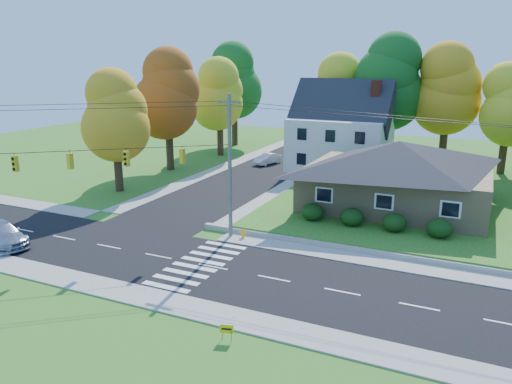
% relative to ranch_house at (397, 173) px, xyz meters
% --- Properties ---
extents(ground, '(120.00, 120.00, 0.00)m').
position_rel_ranch_house_xyz_m(ground, '(-8.00, -16.00, -3.27)').
color(ground, '#3D7923').
extents(road_main, '(90.00, 8.00, 0.02)m').
position_rel_ranch_house_xyz_m(road_main, '(-8.00, -16.00, -3.26)').
color(road_main, black).
rests_on(road_main, ground).
extents(road_cross, '(8.00, 44.00, 0.02)m').
position_rel_ranch_house_xyz_m(road_cross, '(-16.00, 10.00, -3.25)').
color(road_cross, black).
rests_on(road_cross, ground).
extents(sidewalk_north, '(90.00, 2.00, 0.08)m').
position_rel_ranch_house_xyz_m(sidewalk_north, '(-8.00, -11.00, -3.23)').
color(sidewalk_north, '#9C9A90').
rests_on(sidewalk_north, ground).
extents(sidewalk_south, '(90.00, 2.00, 0.08)m').
position_rel_ranch_house_xyz_m(sidewalk_south, '(-8.00, -21.00, -3.23)').
color(sidewalk_south, '#9C9A90').
rests_on(sidewalk_south, ground).
extents(lawn, '(30.00, 30.00, 0.50)m').
position_rel_ranch_house_xyz_m(lawn, '(5.00, 5.00, -3.02)').
color(lawn, '#3D7923').
rests_on(lawn, ground).
extents(ranch_house, '(14.60, 10.60, 5.40)m').
position_rel_ranch_house_xyz_m(ranch_house, '(0.00, 0.00, 0.00)').
color(ranch_house, tan).
rests_on(ranch_house, lawn).
extents(colonial_house, '(10.40, 8.40, 9.60)m').
position_rel_ranch_house_xyz_m(colonial_house, '(-7.96, 12.00, 1.32)').
color(colonial_house, silver).
rests_on(colonial_house, lawn).
extents(hedge_row, '(10.70, 1.70, 1.27)m').
position_rel_ranch_house_xyz_m(hedge_row, '(-0.50, -6.20, -2.13)').
color(hedge_row, '#163A10').
rests_on(hedge_row, lawn).
extents(traffic_infrastructure, '(38.10, 10.66, 10.00)m').
position_rel_ranch_house_xyz_m(traffic_infrastructure, '(-8.15, -14.65, 1.88)').
color(traffic_infrastructure, '#666059').
rests_on(traffic_infrastructure, ground).
extents(tree_lot_0, '(6.72, 6.72, 12.51)m').
position_rel_ranch_house_xyz_m(tree_lot_0, '(-10.00, 18.00, 5.04)').
color(tree_lot_0, '#3F2A19').
rests_on(tree_lot_0, lawn).
extents(tree_lot_1, '(7.84, 7.84, 14.60)m').
position_rel_ranch_house_xyz_m(tree_lot_1, '(-4.00, 17.00, 6.35)').
color(tree_lot_1, '#3F2A19').
rests_on(tree_lot_1, lawn).
extents(tree_lot_2, '(7.28, 7.28, 13.56)m').
position_rel_ranch_house_xyz_m(tree_lot_2, '(2.00, 18.00, 5.70)').
color(tree_lot_2, '#3F2A19').
rests_on(tree_lot_2, lawn).
extents(tree_lot_3, '(6.16, 6.16, 11.47)m').
position_rel_ranch_house_xyz_m(tree_lot_3, '(8.00, 17.00, 4.39)').
color(tree_lot_3, '#3F2A19').
rests_on(tree_lot_3, lawn).
extents(tree_west_0, '(6.16, 6.16, 11.47)m').
position_rel_ranch_house_xyz_m(tree_west_0, '(-25.00, -4.00, 3.89)').
color(tree_west_0, '#3F2A19').
rests_on(tree_west_0, ground).
extents(tree_west_1, '(7.28, 7.28, 13.56)m').
position_rel_ranch_house_xyz_m(tree_west_1, '(-26.00, 6.00, 5.20)').
color(tree_west_1, '#3F2A19').
rests_on(tree_west_1, ground).
extents(tree_west_2, '(6.72, 6.72, 12.51)m').
position_rel_ranch_house_xyz_m(tree_west_2, '(-25.00, 16.00, 4.54)').
color(tree_west_2, '#3F2A19').
rests_on(tree_west_2, ground).
extents(tree_west_3, '(7.84, 7.84, 14.60)m').
position_rel_ranch_house_xyz_m(tree_west_3, '(-27.00, 24.00, 5.85)').
color(tree_west_3, '#3F2A19').
rests_on(tree_west_3, ground).
extents(silver_sedan, '(5.68, 3.65, 1.53)m').
position_rel_ranch_house_xyz_m(silver_sedan, '(-22.83, -18.77, -2.48)').
color(silver_sedan, '#9A9DB0').
rests_on(silver_sedan, road_main).
extents(white_car, '(2.40, 4.05, 1.26)m').
position_rel_ranch_house_xyz_m(white_car, '(-17.11, 13.23, -2.62)').
color(white_car, silver).
rests_on(white_car, road_cross).
extents(fire_hydrant, '(0.40, 0.31, 0.70)m').
position_rel_ranch_house_xyz_m(fire_hydrant, '(-8.54, -10.75, -2.93)').
color(fire_hydrant, yellow).
rests_on(fire_hydrant, ground).
extents(yard_sign, '(0.60, 0.21, 0.78)m').
position_rel_ranch_house_xyz_m(yard_sign, '(-3.42, -22.83, -2.71)').
color(yard_sign, black).
rests_on(yard_sign, ground).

